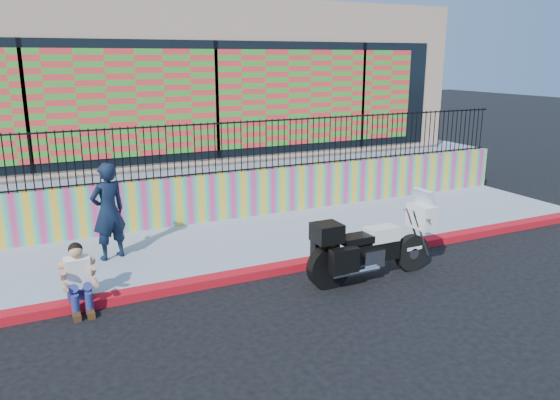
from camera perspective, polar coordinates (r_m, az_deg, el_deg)
ground at (r=10.33m, az=1.52°, el=-7.26°), size 90.00×90.00×0.00m
red_curb at (r=10.30m, az=1.53°, el=-6.88°), size 16.00×0.30×0.15m
sidewalk at (r=11.70m, az=-2.19°, el=-4.20°), size 16.00×3.00×0.15m
mural_wall at (r=12.94m, az=-5.06°, el=0.50°), size 16.00×0.20×1.10m
metal_fence at (r=12.71m, az=-5.17°, el=5.53°), size 15.80×0.04×1.20m
elevated_platform at (r=17.72m, az=-10.95°, el=3.89°), size 16.00×10.00×1.25m
storefront_building at (r=17.22m, az=-11.18°, el=12.37°), size 14.00×8.06×4.00m
police_motorcycle at (r=9.81m, az=9.41°, el=-4.63°), size 2.48×0.82×1.54m
police_officer at (r=10.67m, az=-17.51°, el=-1.13°), size 0.78×0.64×1.85m
seated_man at (r=9.10m, az=-20.22°, el=-8.27°), size 0.54×0.71×1.06m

